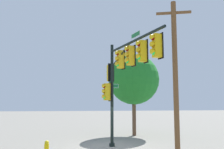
# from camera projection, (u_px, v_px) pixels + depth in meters

# --- Properties ---
(ground_plane) EXTENTS (120.00, 120.00, 0.00)m
(ground_plane) POSITION_uv_depth(u_px,v_px,m) (112.00, 146.00, 15.25)
(ground_plane) COLOR gray
(signal_pole_assembly) EXTENTS (6.40, 2.36, 6.63)m
(signal_pole_assembly) POSITION_uv_depth(u_px,v_px,m) (123.00, 69.00, 14.13)
(signal_pole_assembly) COLOR black
(signal_pole_assembly) RESTS_ON ground_plane
(utility_pole) EXTENTS (0.64, 1.76, 8.10)m
(utility_pole) POSITION_uv_depth(u_px,v_px,m) (175.00, 75.00, 12.22)
(utility_pole) COLOR brown
(utility_pole) RESTS_ON ground_plane
(fire_hydrant) EXTENTS (0.33, 0.24, 0.83)m
(fire_hydrant) POSITION_uv_depth(u_px,v_px,m) (47.00, 149.00, 12.39)
(fire_hydrant) COLOR yellow
(fire_hydrant) RESTS_ON ground_plane
(tree_near) EXTENTS (4.37, 4.37, 6.96)m
(tree_near) POSITION_uv_depth(u_px,v_px,m) (134.00, 79.00, 20.68)
(tree_near) COLOR brown
(tree_near) RESTS_ON ground_plane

